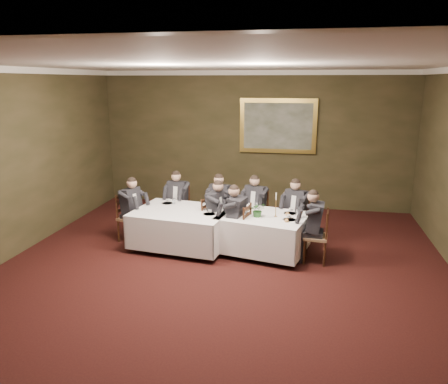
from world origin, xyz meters
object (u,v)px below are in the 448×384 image
(diner_sec_backright, at_px, (221,212))
(chair_sec_endleft, at_px, (131,227))
(chair_main_endright, at_px, (316,247))
(chair_sec_endright, at_px, (238,240))
(table_second, at_px, (182,225))
(diner_main_backright, at_px, (296,219))
(chair_main_endleft, at_px, (214,232))
(table_main, at_px, (263,231))
(chair_sec_backright, at_px, (221,222))
(chair_main_backright, at_px, (296,229))
(diner_sec_endleft, at_px, (131,217))
(painting, at_px, (278,126))
(diner_main_backleft, at_px, (256,214))
(diner_sec_backleft, at_px, (178,208))
(diner_sec_endright, at_px, (238,228))
(candlestick, at_px, (276,208))
(chair_sec_backleft, at_px, (179,217))
(chair_main_backleft, at_px, (256,224))
(diner_main_endright, at_px, (316,235))
(diner_main_endleft, at_px, (214,221))
(centerpiece, at_px, (258,209))

(diner_sec_backright, bearing_deg, chair_sec_endleft, 36.50)
(chair_main_endright, bearing_deg, chair_sec_endright, 89.80)
(table_second, distance_m, chair_sec_endleft, 1.18)
(diner_main_backright, distance_m, chair_main_endleft, 1.70)
(table_main, height_order, chair_sec_backright, chair_sec_backright)
(table_second, distance_m, chair_main_backright, 2.34)
(table_second, xyz_separation_m, diner_sec_endleft, (-1.15, 0.14, 0.06))
(chair_main_endright, bearing_deg, chair_main_endleft, 81.08)
(chair_main_endleft, xyz_separation_m, painting, (1.01, 3.02, 1.85))
(diner_main_backleft, xyz_separation_m, diner_main_backright, (0.85, -0.19, 0.00))
(diner_sec_backleft, relative_size, diner_sec_endright, 1.00)
(chair_main_backright, xyz_separation_m, chair_sec_endright, (-1.06, -0.85, 0.00))
(diner_sec_backleft, distance_m, candlestick, 2.50)
(table_second, distance_m, diner_sec_endright, 1.16)
(chair_sec_backright, distance_m, painting, 3.15)
(diner_main_backleft, relative_size, chair_main_endleft, 1.35)
(diner_sec_backright, relative_size, candlestick, 2.81)
(chair_sec_backleft, xyz_separation_m, painting, (1.99, 2.22, 1.85))
(table_main, distance_m, diner_sec_backright, 1.34)
(chair_main_endright, relative_size, chair_sec_endright, 1.00)
(chair_main_endright, height_order, diner_sec_backright, diner_sec_backright)
(chair_main_backleft, relative_size, chair_main_backright, 1.00)
(diner_main_endright, distance_m, chair_sec_backleft, 3.24)
(diner_sec_backleft, relative_size, candlestick, 2.81)
(diner_main_endleft, relative_size, diner_sec_endright, 1.00)
(diner_sec_backleft, relative_size, centerpiece, 4.60)
(chair_main_backright, bearing_deg, diner_sec_endleft, 34.65)
(table_second, bearing_deg, diner_main_endleft, 18.04)
(diner_main_backleft, relative_size, chair_main_backright, 1.35)
(table_second, height_order, chair_sec_backright, chair_sec_backright)
(chair_main_endright, distance_m, diner_sec_endright, 1.49)
(chair_main_backright, bearing_deg, diner_main_backleft, 13.44)
(diner_sec_backright, height_order, candlestick, diner_sec_backright)
(diner_sec_endleft, bearing_deg, table_second, 99.85)
(diner_sec_backleft, height_order, centerpiece, diner_sec_backleft)
(chair_main_backright, distance_m, centerpiece, 1.25)
(table_second, relative_size, chair_main_endright, 2.00)
(table_main, xyz_separation_m, chair_main_endright, (1.01, -0.22, -0.17))
(chair_main_endleft, bearing_deg, chair_main_backright, 116.80)
(diner_sec_backleft, height_order, candlestick, diner_sec_backleft)
(chair_sec_endright, height_order, chair_sec_endleft, same)
(chair_main_backleft, xyz_separation_m, diner_main_backleft, (-0.00, -0.01, 0.23))
(diner_main_endleft, relative_size, chair_sec_endright, 1.35)
(table_main, relative_size, table_second, 0.93)
(chair_sec_endright, bearing_deg, diner_main_endright, -81.61)
(chair_main_endright, relative_size, centerpiece, 3.42)
(chair_main_endright, xyz_separation_m, diner_sec_endleft, (-3.76, 0.39, 0.23))
(diner_main_endright, relative_size, diner_sec_backleft, 1.00)
(diner_main_endleft, relative_size, diner_sec_backleft, 1.00)
(diner_sec_endright, relative_size, candlestick, 2.81)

